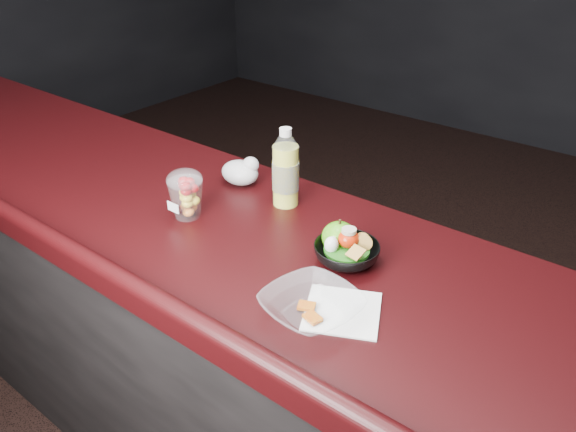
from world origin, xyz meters
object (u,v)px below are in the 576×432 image
object	(u,v)px
green_apple	(339,237)
takeout_bowl	(311,307)
fruit_cup	(186,193)
snack_bowl	(346,252)
lemonade_bottle	(286,173)

from	to	relation	value
green_apple	takeout_bowl	distance (m)	0.26
fruit_cup	takeout_bowl	xyz separation A→B (m)	(0.53, -0.14, -0.05)
snack_bowl	takeout_bowl	distance (m)	0.22
fruit_cup	takeout_bowl	world-z (taller)	fruit_cup
fruit_cup	snack_bowl	size ratio (longest dim) A/B	0.66
green_apple	snack_bowl	xyz separation A→B (m)	(0.04, -0.03, -0.01)
lemonade_bottle	takeout_bowl	distance (m)	0.51
snack_bowl	lemonade_bottle	bearing A→B (deg)	154.26
fruit_cup	takeout_bowl	distance (m)	0.55
snack_bowl	takeout_bowl	world-z (taller)	snack_bowl
fruit_cup	snack_bowl	bearing A→B (deg)	9.74
green_apple	snack_bowl	distance (m)	0.05
lemonade_bottle	green_apple	world-z (taller)	lemonade_bottle
lemonade_bottle	green_apple	size ratio (longest dim) A/B	2.53
fruit_cup	snack_bowl	xyz separation A→B (m)	(0.47, 0.08, -0.04)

